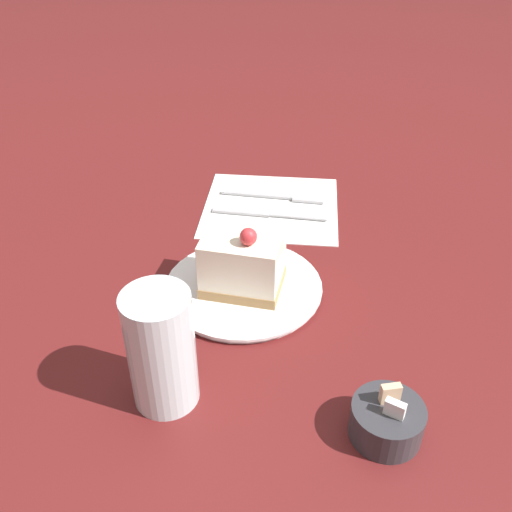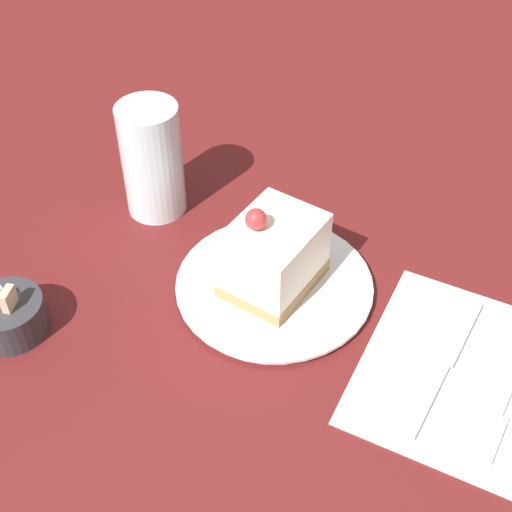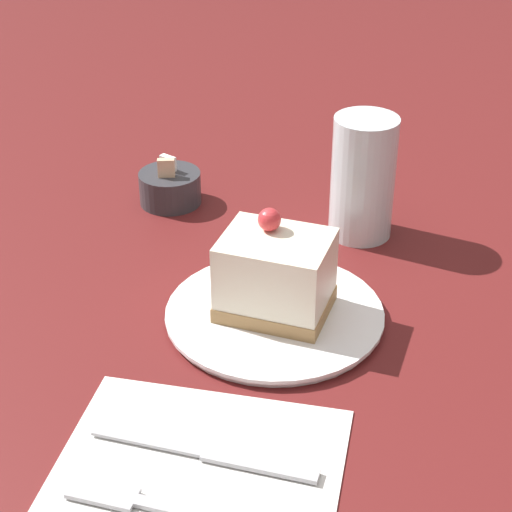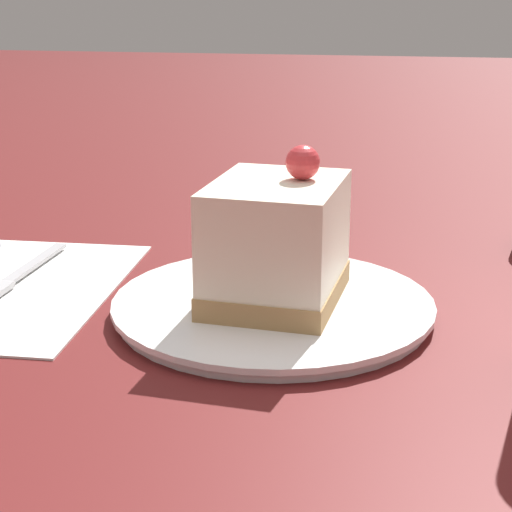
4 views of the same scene
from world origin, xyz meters
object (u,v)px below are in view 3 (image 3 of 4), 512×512
(fork, at_px, (160,506))
(knife, at_px, (224,457))
(plate, at_px, (270,314))
(drinking_glass, at_px, (363,178))
(sugar_bowl, at_px, (170,187))
(cake_slice, at_px, (277,275))

(fork, height_order, knife, same)
(plate, height_order, knife, plate)
(drinking_glass, bearing_deg, plate, 162.54)
(knife, bearing_deg, plate, 4.52)
(knife, relative_size, drinking_glass, 1.34)
(plate, distance_m, sugar_bowl, 0.27)
(fork, xyz_separation_m, sugar_bowl, (0.46, 0.15, 0.02))
(cake_slice, xyz_separation_m, knife, (-0.20, -0.00, -0.05))
(sugar_bowl, bearing_deg, drinking_glass, -94.58)
(plate, relative_size, drinking_glass, 1.52)
(fork, relative_size, sugar_bowl, 2.37)
(sugar_bowl, distance_m, drinking_glass, 0.24)
(cake_slice, distance_m, fork, 0.26)
(plate, relative_size, cake_slice, 1.95)
(sugar_bowl, bearing_deg, fork, -161.88)
(knife, distance_m, drinking_glass, 0.39)
(sugar_bowl, xyz_separation_m, drinking_glass, (-0.02, -0.23, 0.05))
(drinking_glass, bearing_deg, fork, 169.56)
(cake_slice, xyz_separation_m, drinking_glass, (0.19, -0.05, 0.02))
(knife, height_order, drinking_glass, drinking_glass)
(sugar_bowl, height_order, drinking_glass, drinking_glass)
(knife, xyz_separation_m, drinking_glass, (0.38, -0.05, 0.06))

